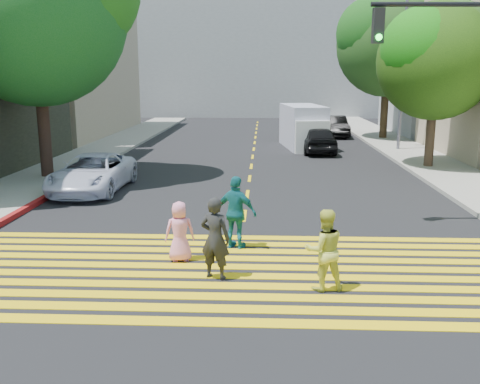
# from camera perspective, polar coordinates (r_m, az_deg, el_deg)

# --- Properties ---
(ground) EXTENTS (120.00, 120.00, 0.00)m
(ground) POSITION_cam_1_polar(r_m,az_deg,el_deg) (10.61, -0.73, -10.92)
(ground) COLOR black
(sidewalk_left) EXTENTS (3.00, 40.00, 0.15)m
(sidewalk_left) POSITION_cam_1_polar(r_m,az_deg,el_deg) (33.25, -13.36, 4.92)
(sidewalk_left) COLOR gray
(sidewalk_left) RESTS_ON ground
(sidewalk_right) EXTENTS (3.00, 60.00, 0.15)m
(sidewalk_right) POSITION_cam_1_polar(r_m,az_deg,el_deg) (26.29, 20.09, 2.60)
(sidewalk_right) COLOR gray
(sidewalk_right) RESTS_ON ground
(curb_red) EXTENTS (0.20, 8.00, 0.16)m
(curb_red) POSITION_cam_1_polar(r_m,az_deg,el_deg) (17.89, -22.22, -1.87)
(curb_red) COLOR maroon
(curb_red) RESTS_ON ground
(crosswalk) EXTENTS (13.40, 5.30, 0.01)m
(crosswalk) POSITION_cam_1_polar(r_m,az_deg,el_deg) (11.79, -0.37, -8.44)
(crosswalk) COLOR yellow
(crosswalk) RESTS_ON ground
(lane_line) EXTENTS (0.12, 34.40, 0.01)m
(lane_line) POSITION_cam_1_polar(r_m,az_deg,el_deg) (32.50, 1.52, 4.96)
(lane_line) COLOR yellow
(lane_line) RESTS_ON ground
(building_left_tan) EXTENTS (12.00, 16.00, 10.00)m
(building_left_tan) POSITION_cam_1_polar(r_m,az_deg,el_deg) (41.21, -21.72, 12.64)
(building_left_tan) COLOR tan
(building_left_tan) RESTS_ON ground
(building_right_grey) EXTENTS (10.00, 10.00, 10.00)m
(building_right_grey) POSITION_cam_1_polar(r_m,az_deg,el_deg) (42.28, 23.08, 12.50)
(building_right_grey) COLOR gray
(building_right_grey) RESTS_ON ground
(backdrop_block) EXTENTS (30.00, 8.00, 12.00)m
(backdrop_block) POSITION_cam_1_polar(r_m,az_deg,el_deg) (57.76, 2.03, 14.15)
(backdrop_block) COLOR gray
(backdrop_block) RESTS_ON ground
(tree_left) EXTENTS (8.00, 7.37, 10.14)m
(tree_left) POSITION_cam_1_polar(r_m,az_deg,el_deg) (23.16, -20.81, 18.16)
(tree_left) COLOR black
(tree_left) RESTS_ON ground
(tree_right_near) EXTENTS (6.74, 6.74, 7.47)m
(tree_right_near) POSITION_cam_1_polar(r_m,az_deg,el_deg) (25.64, 20.29, 13.54)
(tree_right_near) COLOR #493428
(tree_right_near) RESTS_ON ground
(tree_right_far) EXTENTS (7.97, 7.71, 9.52)m
(tree_right_far) POSITION_cam_1_polar(r_m,az_deg,el_deg) (36.66, 15.65, 15.42)
(tree_right_far) COLOR black
(tree_right_far) RESTS_ON ground
(pedestrian_man) EXTENTS (0.74, 0.60, 1.75)m
(pedestrian_man) POSITION_cam_1_polar(r_m,az_deg,el_deg) (11.15, -2.67, -4.96)
(pedestrian_man) COLOR black
(pedestrian_man) RESTS_ON ground
(pedestrian_woman) EXTENTS (0.90, 0.76, 1.65)m
(pedestrian_woman) POSITION_cam_1_polar(r_m,az_deg,el_deg) (10.71, 8.97, -6.12)
(pedestrian_woman) COLOR #D0D449
(pedestrian_woman) RESTS_ON ground
(pedestrian_child) EXTENTS (0.76, 0.59, 1.39)m
(pedestrian_child) POSITION_cam_1_polar(r_m,az_deg,el_deg) (12.32, -6.45, -4.20)
(pedestrian_child) COLOR pink
(pedestrian_child) RESTS_ON ground
(pedestrian_extra) EXTENTS (1.15, 0.82, 1.81)m
(pedestrian_extra) POSITION_cam_1_polar(r_m,az_deg,el_deg) (13.07, -0.39, -2.21)
(pedestrian_extra) COLOR #156672
(pedestrian_extra) RESTS_ON ground
(white_sedan) EXTENTS (2.36, 4.93, 1.36)m
(white_sedan) POSITION_cam_1_polar(r_m,az_deg,el_deg) (20.34, -15.45, 1.96)
(white_sedan) COLOR silver
(white_sedan) RESTS_ON ground
(dark_car_near) EXTENTS (1.86, 4.41, 1.49)m
(dark_car_near) POSITION_cam_1_polar(r_m,az_deg,el_deg) (29.80, 8.33, 5.59)
(dark_car_near) COLOR black
(dark_car_near) RESTS_ON ground
(silver_car) EXTENTS (2.32, 4.77, 1.34)m
(silver_car) POSITION_cam_1_polar(r_m,az_deg,el_deg) (38.39, 6.32, 7.02)
(silver_car) COLOR gray
(silver_car) RESTS_ON ground
(dark_car_parked) EXTENTS (1.63, 4.37, 1.43)m
(dark_car_parked) POSITION_cam_1_polar(r_m,az_deg,el_deg) (37.91, 10.07, 6.91)
(dark_car_parked) COLOR black
(dark_car_parked) RESTS_ON ground
(white_van) EXTENTS (2.62, 5.45, 2.47)m
(white_van) POSITION_cam_1_polar(r_m,az_deg,el_deg) (31.63, 6.81, 6.80)
(white_van) COLOR #B0B0CA
(white_van) RESTS_ON ground
(street_lamp) EXTENTS (2.04, 0.65, 9.09)m
(street_lamp) POSITION_cam_1_polar(r_m,az_deg,el_deg) (31.06, 16.71, 13.76)
(street_lamp) COLOR slate
(street_lamp) RESTS_ON ground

